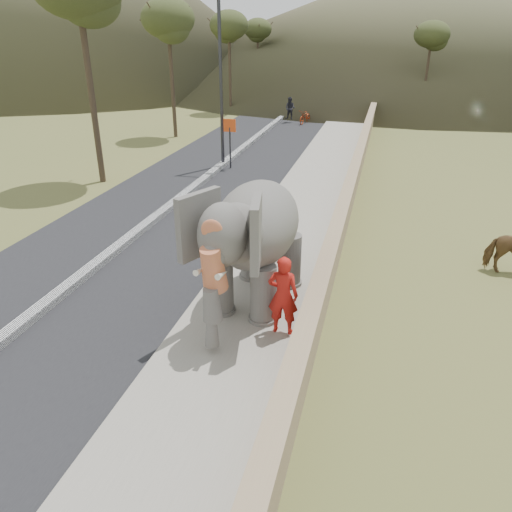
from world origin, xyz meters
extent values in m
plane|color=olive|center=(0.00, 0.00, 0.00)|extent=(160.00, 160.00, 0.00)
cube|color=black|center=(-5.00, 10.00, 0.01)|extent=(7.00, 120.00, 0.03)
cube|color=black|center=(-5.00, 10.00, 0.11)|extent=(0.35, 120.00, 0.22)
cube|color=#9E9687|center=(0.00, 10.00, 0.07)|extent=(3.00, 120.00, 0.15)
cube|color=tan|center=(1.65, 10.00, 0.55)|extent=(0.30, 120.00, 1.10)
cylinder|color=#2F2F34|center=(-5.00, 17.71, 4.00)|extent=(0.16, 0.16, 8.00)
cylinder|color=#2D2D33|center=(-4.50, 17.35, 1.00)|extent=(0.08, 0.08, 2.00)
cube|color=#E24915|center=(-4.50, 17.35, 2.10)|extent=(0.60, 0.05, 0.60)
cone|color=brown|center=(5.00, 70.00, 7.00)|extent=(80.00, 80.00, 14.00)
imported|color=#B11A12|center=(0.95, 3.65, 1.08)|extent=(0.68, 0.45, 1.86)
imported|color=maroon|center=(-2.97, 30.51, 0.48)|extent=(1.01, 1.91, 0.95)
imported|color=black|center=(-4.08, 30.51, 1.02)|extent=(0.86, 0.73, 1.55)
camera|label=1|loc=(2.76, -5.71, 6.44)|focal=35.00mm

